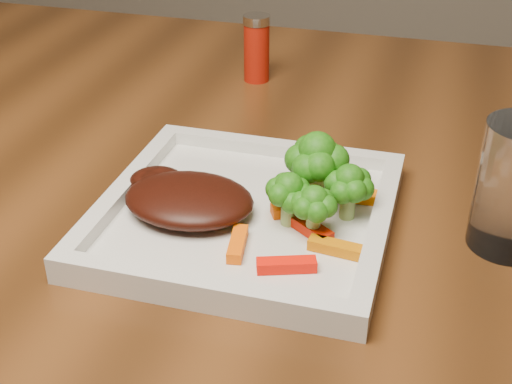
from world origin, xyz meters
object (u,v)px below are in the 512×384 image
(plate, at_px, (246,218))
(spice_shaker, at_px, (257,48))
(steak, at_px, (189,200))
(dining_table, at_px, (215,379))

(plate, bearing_deg, spice_shaker, 104.20)
(steak, bearing_deg, spice_shaker, 95.96)
(steak, xyz_separation_m, spice_shaker, (-0.04, 0.37, 0.02))
(dining_table, bearing_deg, steak, -75.49)
(steak, bearing_deg, plate, 15.73)
(spice_shaker, bearing_deg, steak, -84.04)
(dining_table, distance_m, spice_shaker, 0.47)
(plate, height_order, steak, steak)
(plate, xyz_separation_m, steak, (-0.05, -0.01, 0.02))
(plate, relative_size, spice_shaker, 2.93)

